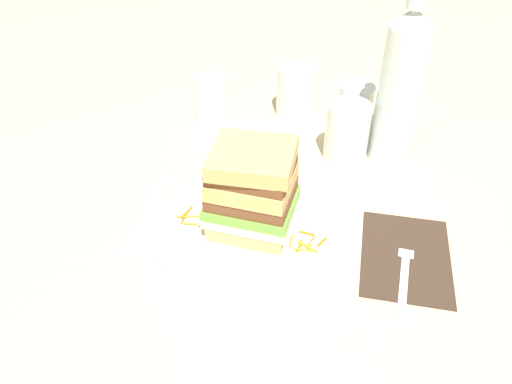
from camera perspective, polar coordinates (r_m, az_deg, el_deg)
ground_plane at (r=0.73m, az=-0.82°, el=-4.68°), size 3.00×3.00×0.00m
main_plate at (r=0.72m, az=-0.49°, el=-4.44°), size 0.27×0.27×0.02m
sandwich at (r=0.68m, az=-0.49°, el=-0.05°), size 0.12×0.10×0.13m
carrot_shred_0 at (r=0.74m, az=-7.41°, el=-2.52°), size 0.03×0.01×0.00m
carrot_shred_1 at (r=0.75m, az=-7.63°, el=-2.23°), size 0.01×0.03×0.00m
carrot_shred_2 at (r=0.73m, az=-5.65°, el=-3.24°), size 0.01×0.03×0.00m
carrot_shred_3 at (r=0.73m, az=-7.25°, el=-3.50°), size 0.02×0.01×0.00m
carrot_shred_4 at (r=0.74m, az=-7.73°, el=-2.57°), size 0.00×0.03×0.00m
carrot_shred_5 at (r=0.69m, az=4.80°, el=-5.91°), size 0.01×0.02×0.00m
carrot_shred_6 at (r=0.70m, az=6.14°, el=-5.28°), size 0.01×0.02×0.00m
carrot_shred_7 at (r=0.69m, az=5.71°, el=-6.03°), size 0.03×0.02×0.00m
carrot_shred_8 at (r=0.70m, az=7.24°, el=-5.49°), size 0.01×0.02×0.00m
carrot_shred_9 at (r=0.69m, az=5.50°, el=-5.86°), size 0.02×0.01×0.00m
carrot_shred_10 at (r=0.69m, az=5.45°, el=-6.36°), size 0.03×0.01×0.00m
carrot_shred_11 at (r=0.70m, az=3.90°, el=-5.28°), size 0.00×0.02×0.00m
carrot_shred_12 at (r=0.71m, az=5.60°, el=-4.35°), size 0.02×0.01×0.00m
napkin_dark at (r=0.72m, az=16.14°, el=-6.94°), size 0.12×0.17×0.00m
fork at (r=0.71m, az=16.09°, el=-8.00°), size 0.03×0.17×0.00m
knife at (r=0.78m, az=-12.13°, el=-2.27°), size 0.03×0.20×0.00m
juice_glass at (r=0.87m, az=9.94°, el=6.25°), size 0.07×0.07×0.10m
water_bottle at (r=0.85m, az=15.61°, el=11.07°), size 0.07×0.07×0.29m
empty_tumbler_0 at (r=0.97m, az=10.86°, el=9.32°), size 0.06×0.06×0.08m
empty_tumbler_1 at (r=0.97m, az=-4.97°, el=10.09°), size 0.06×0.06×0.08m
empty_tumbler_2 at (r=0.99m, az=4.38°, el=10.97°), size 0.07×0.07×0.10m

